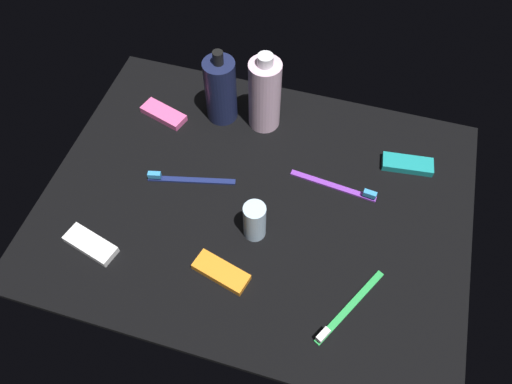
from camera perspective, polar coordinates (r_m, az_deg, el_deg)
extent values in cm
cube|color=black|center=(97.44, 0.00, -1.17)|extent=(84.00, 64.00, 1.20)
cylinder|color=#181E40|center=(105.80, -4.18, 11.83)|extent=(6.79, 6.79, 15.07)
cylinder|color=black|center=(99.73, -4.50, 15.47)|extent=(2.20, 2.20, 2.80)
cylinder|color=silver|center=(103.47, 1.02, 11.32)|extent=(6.82, 6.82, 16.64)
cylinder|color=silver|center=(97.00, 1.11, 15.24)|extent=(3.20, 3.20, 2.20)
cylinder|color=silver|center=(89.45, -0.17, -3.43)|extent=(4.23, 4.23, 8.66)
cube|color=purple|center=(99.64, 9.05, 0.80)|extent=(18.03, 3.08, 0.90)
cube|color=#338CCC|center=(98.57, 13.26, -0.23)|extent=(2.70, 1.37, 1.20)
cube|color=navy|center=(100.06, -7.59, 1.46)|extent=(17.80, 5.25, 0.90)
cube|color=#338CCC|center=(100.71, -11.87, 1.98)|extent=(2.78, 1.66, 1.20)
cube|color=green|center=(88.20, 11.03, -13.06)|extent=(9.65, 16.39, 0.90)
cube|color=white|center=(84.70, 7.89, -16.31)|extent=(2.21, 2.81, 1.20)
cube|color=white|center=(96.30, -18.88, -5.84)|extent=(11.09, 6.59, 1.50)
cube|color=#E55999|center=(112.05, -10.82, 9.02)|extent=(11.12, 6.89, 1.50)
cube|color=orange|center=(88.97, -4.12, -9.37)|extent=(11.08, 6.55, 1.50)
cube|color=teal|center=(105.94, 17.39, 3.15)|extent=(10.78, 5.13, 1.50)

